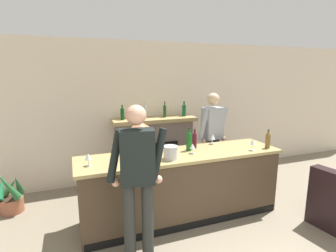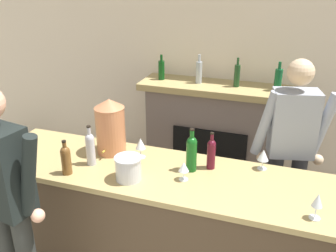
{
  "view_description": "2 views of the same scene",
  "coord_description": "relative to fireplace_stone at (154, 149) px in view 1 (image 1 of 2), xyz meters",
  "views": [
    {
      "loc": [
        -1.38,
        -0.66,
        2.14
      ],
      "look_at": [
        -0.06,
        2.87,
        1.38
      ],
      "focal_mm": 28.0,
      "sensor_mm": 36.0,
      "label": 1
    },
    {
      "loc": [
        0.88,
        0.32,
        2.45
      ],
      "look_at": [
        -0.1,
        3.2,
        1.15
      ],
      "focal_mm": 40.0,
      "sensor_mm": 36.0,
      "label": 2
    }
  ],
  "objects": [
    {
      "name": "wall_back_panel",
      "position": [
        -0.12,
        0.26,
        0.72
      ],
      "size": [
        12.0,
        0.07,
        2.75
      ],
      "color": "beige",
      "rests_on": "ground_plane"
    },
    {
      "name": "bar_counter",
      "position": [
        -0.04,
        -1.47,
        -0.15
      ],
      "size": [
        2.99,
        0.77,
        1.0
      ],
      "color": "#493928",
      "rests_on": "ground_plane"
    },
    {
      "name": "fireplace_stone",
      "position": [
        0.0,
        0.0,
        0.0
      ],
      "size": [
        1.63,
        0.52,
        1.6
      ],
      "color": "slate",
      "rests_on": "ground_plane"
    },
    {
      "name": "potted_plant_corner",
      "position": [
        -2.47,
        -0.42,
        -0.39
      ],
      "size": [
        0.39,
        0.42,
        0.71
      ],
      "color": "#A05C41",
      "rests_on": "ground_plane"
    },
    {
      "name": "person_customer",
      "position": [
        -0.89,
        -2.23,
        0.36
      ],
      "size": [
        0.65,
        0.35,
        1.83
      ],
      "color": "#2A2D2B",
      "rests_on": "ground_plane"
    },
    {
      "name": "person_bartender",
      "position": [
        0.82,
        -0.84,
        0.35
      ],
      "size": [
        0.65,
        0.37,
        1.81
      ],
      "color": "#34363E",
      "rests_on": "ground_plane"
    },
    {
      "name": "copper_dispenser",
      "position": [
        -0.61,
        -1.29,
        0.58
      ],
      "size": [
        0.25,
        0.29,
        0.47
      ],
      "color": "#C2764D",
      "rests_on": "bar_counter"
    },
    {
      "name": "ice_bucket_steel",
      "position": [
        -0.29,
        -1.65,
        0.44
      ],
      "size": [
        0.2,
        0.2,
        0.18
      ],
      "color": "silver",
      "rests_on": "bar_counter"
    },
    {
      "name": "wine_bottle_riesling_slim",
      "position": [
        0.25,
        -1.29,
        0.48
      ],
      "size": [
        0.07,
        0.07,
        0.3
      ],
      "color": "#50101F",
      "rests_on": "bar_counter"
    },
    {
      "name": "wine_bottle_burgundy_dark",
      "position": [
        -0.77,
        -1.73,
        0.47
      ],
      "size": [
        0.07,
        0.07,
        0.28
      ],
      "color": "brown",
      "rests_on": "bar_counter"
    },
    {
      "name": "wine_bottle_cabernet_heavy",
      "position": [
        1.31,
        -1.68,
        0.48
      ],
      "size": [
        0.07,
        0.07,
        0.29
      ],
      "color": "brown",
      "rests_on": "bar_counter"
    },
    {
      "name": "wine_bottle_chardonnay_pale",
      "position": [
        0.11,
        -1.37,
        0.5
      ],
      "size": [
        0.08,
        0.08,
        0.35
      ],
      "color": "#115218",
      "rests_on": "bar_counter"
    },
    {
      "name": "wine_bottle_rose_blush",
      "position": [
        -0.66,
        -1.54,
        0.49
      ],
      "size": [
        0.07,
        0.07,
        0.33
      ],
      "color": "#B0AFBB",
      "rests_on": "bar_counter"
    },
    {
      "name": "wine_glass_front_right",
      "position": [
        0.63,
        -1.18,
        0.46
      ],
      "size": [
        0.09,
        0.09,
        0.17
      ],
      "color": "silver",
      "rests_on": "bar_counter"
    },
    {
      "name": "wine_glass_mid_counter",
      "position": [
        -0.34,
        -1.3,
        0.47
      ],
      "size": [
        0.08,
        0.08,
        0.17
      ],
      "color": "silver",
      "rests_on": "bar_counter"
    },
    {
      "name": "wine_glass_near_bucket",
      "position": [
        -1.35,
        -1.54,
        0.46
      ],
      "size": [
        0.08,
        0.08,
        0.17
      ],
      "color": "silver",
      "rests_on": "bar_counter"
    },
    {
      "name": "wine_glass_front_left",
      "position": [
        0.1,
        -1.53,
        0.45
      ],
      "size": [
        0.08,
        0.08,
        0.15
      ],
      "color": "silver",
      "rests_on": "bar_counter"
    },
    {
      "name": "wine_glass_by_dispenser",
      "position": [
        1.01,
        -1.7,
        0.47
      ],
      "size": [
        0.07,
        0.07,
        0.18
      ],
      "color": "silver",
      "rests_on": "bar_counter"
    }
  ]
}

